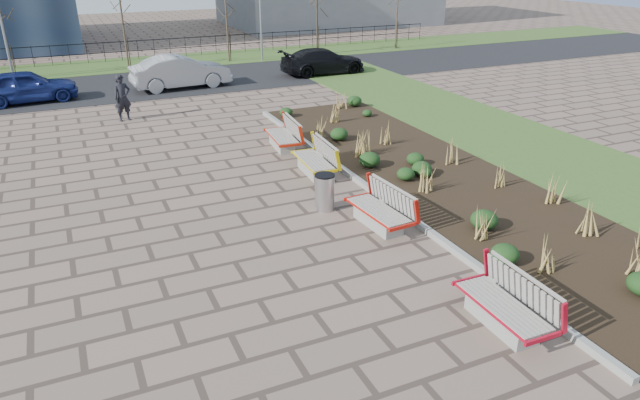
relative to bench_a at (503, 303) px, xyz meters
name	(u,v)px	position (x,y,z in m)	size (l,w,h in m)	color
ground	(314,312)	(-3.00, 1.84, -0.50)	(120.00, 120.00, 0.00)	#735C4F
planting_bed	(433,175)	(3.25, 6.84, -0.45)	(4.50, 18.00, 0.10)	black
planting_curb	(367,187)	(0.92, 6.84, -0.42)	(0.16, 18.00, 0.15)	gray
grass_verge_near	(549,155)	(8.00, 6.84, -0.48)	(5.00, 38.00, 0.04)	#33511E
grass_verge_far	(126,65)	(-3.00, 29.84, -0.48)	(80.00, 5.00, 0.04)	#33511E
road	(141,85)	(-3.00, 23.84, -0.49)	(80.00, 7.00, 0.02)	black
bench_a	(503,303)	(0.00, 0.00, 0.00)	(0.90, 2.10, 1.00)	#B00B20
bench_b	(378,208)	(0.00, 4.59, 0.00)	(0.90, 2.10, 1.00)	red
bench_c	(313,159)	(0.00, 8.64, 0.00)	(0.90, 2.10, 1.00)	#D7BA0B
bench_d	(282,134)	(0.00, 11.38, 0.00)	(0.90, 2.10, 1.00)	red
litter_bin	(325,192)	(-0.80, 6.07, -0.01)	(0.52, 0.52, 0.98)	#B2B2B7
pedestrian	(122,98)	(-4.57, 17.36, 0.44)	(0.68, 0.45, 1.87)	black
car_blue	(26,86)	(-8.20, 22.21, 0.26)	(1.74, 4.32, 1.47)	navy
car_silver	(181,72)	(-1.20, 22.28, 0.32)	(1.69, 4.85, 1.60)	gray
car_black	(323,61)	(6.73, 22.52, 0.22)	(1.95, 4.79, 1.39)	black
tree_b	(6,40)	(-9.00, 28.34, 1.54)	(1.40, 1.40, 4.00)	#4C3D2D
tree_c	(124,33)	(-3.00, 28.34, 1.54)	(1.40, 1.40, 4.00)	#4C3D2D
tree_d	(227,28)	(3.00, 28.34, 1.54)	(1.40, 1.40, 4.00)	#4C3D2D
tree_e	(317,23)	(9.00, 28.34, 1.54)	(1.40, 1.40, 4.00)	#4C3D2D
tree_f	(397,19)	(15.00, 28.34, 1.54)	(1.40, 1.40, 4.00)	#4C3D2D
lamp_west	(1,21)	(-9.00, 27.84, 2.54)	(0.24, 0.60, 6.00)	gray
lamp_east	(260,10)	(5.00, 27.84, 2.54)	(0.24, 0.60, 6.00)	gray
railing_fence	(121,51)	(-3.00, 31.34, 0.14)	(44.00, 0.10, 1.20)	black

